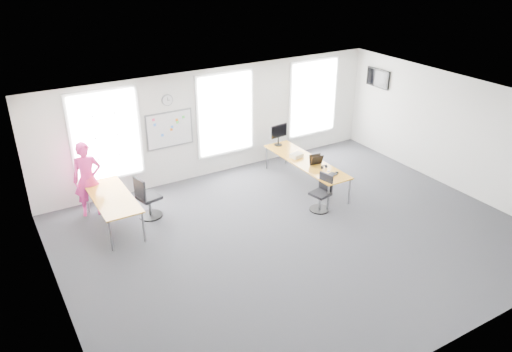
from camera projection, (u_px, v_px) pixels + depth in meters
floor at (297, 236)px, 11.27m from camera, size 10.00×10.00×0.00m
ceiling at (302, 109)px, 9.97m from camera, size 10.00×10.00×0.00m
wall_back at (215, 122)px, 13.72m from camera, size 10.00×0.00×10.00m
wall_front at (452, 275)px, 7.52m from camera, size 10.00×0.00×10.00m
wall_left at (54, 243)px, 8.32m from camera, size 0.00×10.00×10.00m
wall_right at (457, 134)px, 12.93m from camera, size 0.00×10.00×10.00m
window_left at (106, 136)px, 12.23m from camera, size 1.60×0.06×2.20m
window_mid at (225, 114)px, 13.75m from camera, size 1.60×0.06×2.20m
window_right at (313, 98)px, 15.13m from camera, size 1.60×0.06×2.20m
desk_right at (306, 162)px, 13.30m from camera, size 0.79×2.98×0.72m
desk_left at (112, 199)px, 11.38m from camera, size 0.84×2.11×0.77m
chair_right at (322, 195)px, 12.21m from camera, size 0.50×0.50×0.93m
chair_left at (147, 200)px, 11.84m from camera, size 0.57×0.57×1.07m
person at (88, 179)px, 11.80m from camera, size 0.74×0.56×1.85m
whiteboard at (170, 130)px, 13.06m from camera, size 1.20×0.03×0.90m
wall_clock at (167, 100)px, 12.71m from camera, size 0.30×0.04×0.30m
tv at (378, 78)px, 14.88m from camera, size 0.06×0.90×0.55m
keyboard at (329, 176)px, 12.40m from camera, size 0.50×0.30×0.02m
mouse at (337, 172)px, 12.56m from camera, size 0.08×0.12×0.04m
lens_cap at (329, 171)px, 12.66m from camera, size 0.08×0.08×0.01m
headphones at (324, 167)px, 12.81m from camera, size 0.17×0.09×0.10m
laptop_sleeve at (316, 160)px, 13.00m from camera, size 0.34×0.22×0.27m
paper_stack at (297, 155)px, 13.46m from camera, size 0.35×0.28×0.11m
monitor at (279, 133)px, 14.09m from camera, size 0.56×0.23×0.62m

